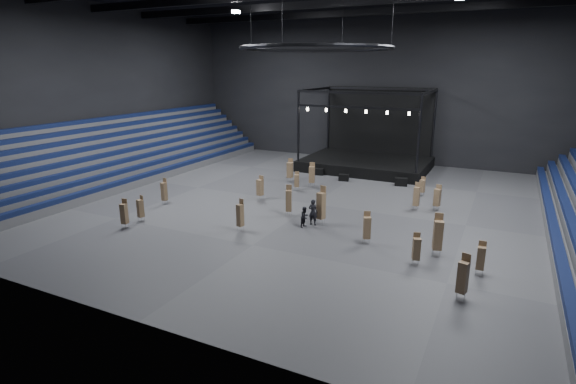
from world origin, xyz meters
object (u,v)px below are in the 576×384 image
at_px(chair_stack_14, 321,205).
at_px(chair_stack_17, 481,257).
at_px(chair_stack_3, 140,208).
at_px(chair_stack_4, 422,186).
at_px(chair_stack_13, 417,196).
at_px(chair_stack_6, 437,197).
at_px(chair_stack_8, 367,227).
at_px(crew_member, 305,217).
at_px(flight_case_left, 319,172).
at_px(chair_stack_7, 164,191).
at_px(chair_stack_15, 416,248).
at_px(flight_case_right, 401,182).
at_px(chair_stack_2, 297,180).
at_px(chair_stack_11, 240,215).
at_px(chair_stack_9, 312,174).
at_px(chair_stack_0, 289,200).
at_px(flight_case_mid, 344,178).
at_px(man_center, 313,212).
at_px(chair_stack_1, 463,276).
at_px(chair_stack_12, 438,234).
at_px(chair_stack_10, 290,170).
at_px(chair_stack_16, 260,187).
at_px(chair_stack_5, 124,213).
at_px(stage, 368,156).

bearing_deg(chair_stack_14, chair_stack_17, -3.20).
height_order(chair_stack_3, chair_stack_14, chair_stack_14).
relative_size(chair_stack_4, chair_stack_13, 0.76).
height_order(chair_stack_6, chair_stack_8, chair_stack_8).
relative_size(chair_stack_6, crew_member, 1.39).
height_order(flight_case_left, chair_stack_8, chair_stack_8).
bearing_deg(chair_stack_7, chair_stack_17, -2.41).
height_order(chair_stack_15, chair_stack_17, chair_stack_17).
bearing_deg(flight_case_right, chair_stack_2, -144.80).
relative_size(flight_case_right, chair_stack_15, 0.60).
height_order(chair_stack_11, chair_stack_13, chair_stack_11).
bearing_deg(chair_stack_9, flight_case_left, 89.62).
distance_m(chair_stack_0, chair_stack_7, 11.26).
bearing_deg(flight_case_mid, man_center, -80.03).
distance_m(chair_stack_1, chair_stack_11, 15.99).
bearing_deg(flight_case_mid, chair_stack_13, -37.69).
height_order(flight_case_left, chair_stack_12, chair_stack_12).
bearing_deg(chair_stack_13, chair_stack_17, -59.67).
xyz_separation_m(chair_stack_2, chair_stack_9, (0.79, 1.84, 0.31)).
bearing_deg(chair_stack_11, chair_stack_10, 113.29).
relative_size(chair_stack_8, chair_stack_16, 1.03).
bearing_deg(chair_stack_2, chair_stack_13, -21.77).
bearing_deg(chair_stack_15, chair_stack_5, 166.87).
distance_m(chair_stack_10, chair_stack_12, 21.17).
distance_m(chair_stack_1, chair_stack_7, 25.79).
xyz_separation_m(chair_stack_1, chair_stack_17, (0.65, 3.46, -0.20)).
bearing_deg(chair_stack_7, chair_stack_9, 54.04).
distance_m(stage, flight_case_right, 8.64).
distance_m(chair_stack_5, chair_stack_16, 12.13).
bearing_deg(chair_stack_2, chair_stack_0, -85.40).
bearing_deg(chair_stack_8, chair_stack_2, 109.39).
height_order(chair_stack_2, chair_stack_9, chair_stack_9).
height_order(chair_stack_2, man_center, man_center).
xyz_separation_m(chair_stack_5, chair_stack_14, (12.73, 7.26, 0.36)).
xyz_separation_m(chair_stack_4, chair_stack_10, (-13.33, -0.65, 0.32)).
bearing_deg(stage, chair_stack_1, -64.68).
bearing_deg(chair_stack_11, chair_stack_7, 175.55).
relative_size(chair_stack_3, chair_stack_5, 0.92).
height_order(chair_stack_12, crew_member, chair_stack_12).
bearing_deg(chair_stack_15, chair_stack_13, 79.44).
bearing_deg(chair_stack_17, flight_case_left, 132.59).
height_order(chair_stack_4, chair_stack_6, chair_stack_6).
bearing_deg(man_center, flight_case_right, -101.69).
bearing_deg(chair_stack_7, chair_stack_15, -4.01).
bearing_deg(chair_stack_15, chair_stack_17, -17.48).
xyz_separation_m(chair_stack_9, man_center, (4.51, -10.24, -0.30)).
bearing_deg(chair_stack_12, chair_stack_4, 87.62).
bearing_deg(flight_case_mid, chair_stack_5, -115.26).
xyz_separation_m(chair_stack_10, chair_stack_15, (15.77, -14.96, -0.21)).
distance_m(chair_stack_2, chair_stack_4, 11.75).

